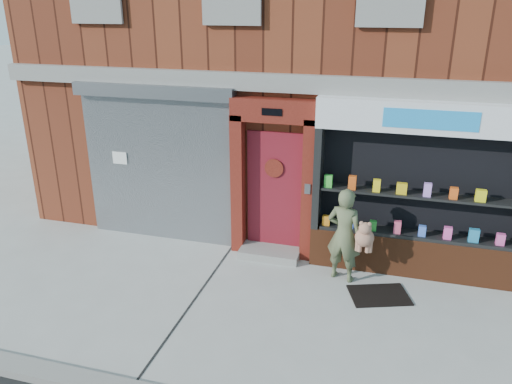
% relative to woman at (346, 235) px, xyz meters
% --- Properties ---
extents(ground, '(80.00, 80.00, 0.00)m').
position_rel_woman_xyz_m(ground, '(-0.65, -1.27, -0.82)').
color(ground, '#9E9E99').
rests_on(ground, ground).
extents(building, '(12.00, 8.16, 8.00)m').
position_rel_woman_xyz_m(building, '(-0.65, 4.72, 3.18)').
color(building, '#5B2415').
rests_on(building, ground).
extents(shutter_bay, '(3.10, 0.30, 3.04)m').
position_rel_woman_xyz_m(shutter_bay, '(-3.65, 0.65, 0.90)').
color(shutter_bay, gray).
rests_on(shutter_bay, ground).
extents(red_door_bay, '(1.52, 0.58, 2.90)m').
position_rel_woman_xyz_m(red_door_bay, '(-1.40, 0.59, 0.64)').
color(red_door_bay, '#53150E').
rests_on(red_door_bay, ground).
extents(pharmacy_bay, '(3.50, 0.41, 3.00)m').
position_rel_woman_xyz_m(pharmacy_bay, '(1.10, 0.54, 0.55)').
color(pharmacy_bay, brown).
rests_on(pharmacy_bay, ground).
extents(woman, '(0.83, 0.54, 1.63)m').
position_rel_woman_xyz_m(woman, '(0.00, 0.00, 0.00)').
color(woman, '#545D3D').
rests_on(woman, ground).
extents(doormat, '(1.08, 0.92, 0.02)m').
position_rel_woman_xyz_m(doormat, '(0.62, -0.38, -0.81)').
color(doormat, black).
rests_on(doormat, ground).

